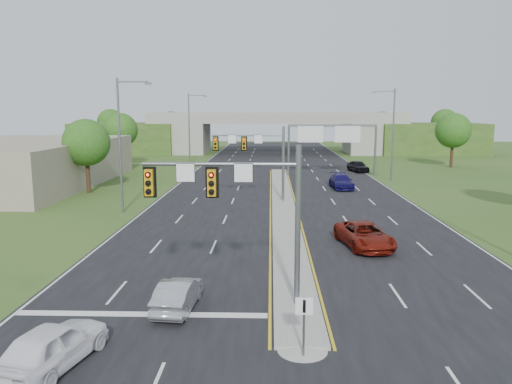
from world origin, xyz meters
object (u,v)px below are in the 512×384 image
(car_silver, at_px, (178,294))
(sign_gantry, at_px, (331,135))
(signal_mast_far, at_px, (259,152))
(signal_mast_near, at_px, (244,200))
(car_far_b, at_px, (341,181))
(keep_right_sign, at_px, (304,317))
(car_far_a, at_px, (364,235))
(car_far_c, at_px, (358,166))
(overpass, at_px, (277,135))
(car_white, at_px, (53,345))

(car_silver, bearing_deg, sign_gantry, -99.93)
(signal_mast_far, bearing_deg, signal_mast_near, -90.00)
(car_far_b, bearing_deg, keep_right_sign, -102.67)
(sign_gantry, height_order, car_far_b, sign_gantry)
(keep_right_sign, xyz_separation_m, car_far_a, (4.69, 14.29, -0.74))
(keep_right_sign, distance_m, car_far_b, 38.75)
(car_far_a, bearing_deg, car_far_c, 70.12)
(signal_mast_near, bearing_deg, signal_mast_far, 90.00)
(overpass, relative_size, car_silver, 20.18)
(signal_mast_far, distance_m, car_white, 31.13)
(sign_gantry, bearing_deg, car_silver, -104.55)
(car_far_b, height_order, car_far_c, car_far_c)
(keep_right_sign, height_order, overpass, overpass)
(keep_right_sign, relative_size, car_silver, 0.55)
(signal_mast_near, distance_m, car_far_b, 35.09)
(car_far_b, bearing_deg, car_white, -113.76)
(signal_mast_far, xyz_separation_m, car_far_c, (13.26, 23.95, -3.92))
(overpass, height_order, car_white, overpass)
(signal_mast_near, bearing_deg, car_far_c, 74.84)
(keep_right_sign, bearing_deg, car_white, -174.27)
(signal_mast_far, relative_size, car_silver, 1.77)
(sign_gantry, bearing_deg, car_far_b, -90.56)
(signal_mast_near, distance_m, car_far_c, 50.87)
(overpass, distance_m, car_far_c, 33.12)
(signal_mast_near, bearing_deg, keep_right_sign, -63.06)
(sign_gantry, bearing_deg, signal_mast_near, -101.25)
(car_silver, bearing_deg, signal_mast_near, -169.57)
(keep_right_sign, height_order, car_white, keep_right_sign)
(keep_right_sign, bearing_deg, signal_mast_far, 94.39)
(car_silver, bearing_deg, keep_right_sign, 145.17)
(signal_mast_near, distance_m, sign_gantry, 45.88)
(car_far_a, bearing_deg, sign_gantry, 76.04)
(car_white, bearing_deg, car_far_c, -95.37)
(sign_gantry, bearing_deg, car_white, -106.58)
(overpass, height_order, car_silver, overpass)
(signal_mast_near, height_order, car_far_c, signal_mast_near)
(car_far_a, bearing_deg, signal_mast_far, 103.91)
(car_far_a, relative_size, car_far_b, 1.03)
(overpass, height_order, car_far_a, overpass)
(car_silver, height_order, car_far_a, car_far_a)
(car_white, xyz_separation_m, car_far_c, (19.29, 54.24, 0.03))
(car_far_b, bearing_deg, signal_mast_near, -107.59)
(sign_gantry, distance_m, car_far_a, 35.50)
(signal_mast_far, height_order, sign_gantry, signal_mast_far)
(keep_right_sign, bearing_deg, car_silver, 140.55)
(signal_mast_far, relative_size, sign_gantry, 0.60)
(keep_right_sign, relative_size, car_far_b, 0.42)
(signal_mast_near, relative_size, car_far_c, 1.52)
(car_silver, height_order, car_far_b, car_far_b)
(car_silver, bearing_deg, signal_mast_far, -91.71)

